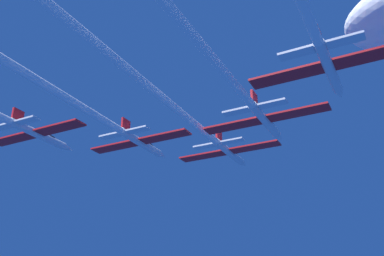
% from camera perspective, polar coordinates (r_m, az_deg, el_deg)
% --- Properties ---
extents(jet_lead, '(18.92, 63.77, 3.13)m').
position_cam_1_polar(jet_lead, '(62.53, -1.65, 2.17)').
color(jet_lead, white).
extents(jet_left_wing, '(18.92, 60.80, 3.13)m').
position_cam_1_polar(jet_left_wing, '(61.64, -15.79, 3.53)').
color(jet_left_wing, white).
extents(jet_right_wing, '(18.92, 64.06, 3.13)m').
position_cam_1_polar(jet_right_wing, '(48.93, 2.68, 9.35)').
color(jet_right_wing, white).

